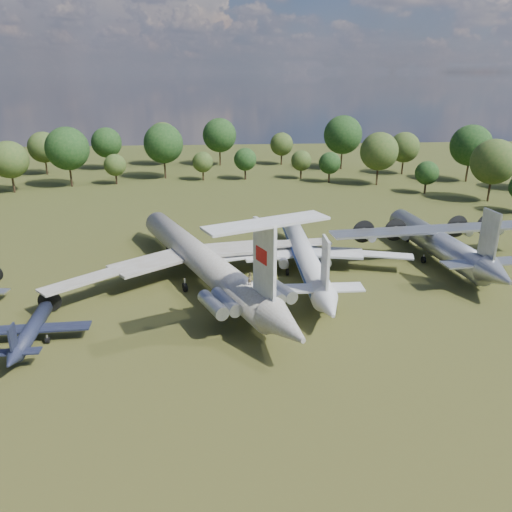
{
  "coord_description": "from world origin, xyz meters",
  "views": [
    {
      "loc": [
        2.9,
        -63.73,
        28.6
      ],
      "look_at": [
        7.97,
        0.02,
        5.0
      ],
      "focal_mm": 35.0,
      "sensor_mm": 36.0,
      "label": 1
    }
  ],
  "objects_px": {
    "il62_airliner": "(201,264)",
    "tu104_jet": "(304,259)",
    "an12_transport": "(436,245)",
    "small_prop_west": "(32,333)",
    "person_on_il62": "(250,278)"
  },
  "relations": [
    {
      "from": "il62_airliner",
      "to": "tu104_jet",
      "type": "relative_size",
      "value": 1.28
    },
    {
      "from": "tu104_jet",
      "to": "small_prop_west",
      "type": "relative_size",
      "value": 2.6
    },
    {
      "from": "il62_airliner",
      "to": "tu104_jet",
      "type": "distance_m",
      "value": 15.67
    },
    {
      "from": "tu104_jet",
      "to": "small_prop_west",
      "type": "distance_m",
      "value": 38.55
    },
    {
      "from": "tu104_jet",
      "to": "an12_transport",
      "type": "xyz_separation_m",
      "value": [
        22.01,
        3.58,
        0.31
      ]
    },
    {
      "from": "il62_airliner",
      "to": "an12_transport",
      "type": "relative_size",
      "value": 1.48
    },
    {
      "from": "tu104_jet",
      "to": "person_on_il62",
      "type": "height_order",
      "value": "person_on_il62"
    },
    {
      "from": "person_on_il62",
      "to": "an12_transport",
      "type": "bearing_deg",
      "value": -179.92
    },
    {
      "from": "il62_airliner",
      "to": "person_on_il62",
      "type": "height_order",
      "value": "person_on_il62"
    },
    {
      "from": "il62_airliner",
      "to": "tu104_jet",
      "type": "bearing_deg",
      "value": -13.93
    },
    {
      "from": "il62_airliner",
      "to": "an12_transport",
      "type": "distance_m",
      "value": 37.96
    },
    {
      "from": "small_prop_west",
      "to": "an12_transport",
      "type": "bearing_deg",
      "value": 19.16
    },
    {
      "from": "tu104_jet",
      "to": "person_on_il62",
      "type": "relative_size",
      "value": 28.27
    },
    {
      "from": "il62_airliner",
      "to": "tu104_jet",
      "type": "height_order",
      "value": "il62_airliner"
    },
    {
      "from": "tu104_jet",
      "to": "il62_airliner",
      "type": "bearing_deg",
      "value": -169.92
    }
  ]
}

